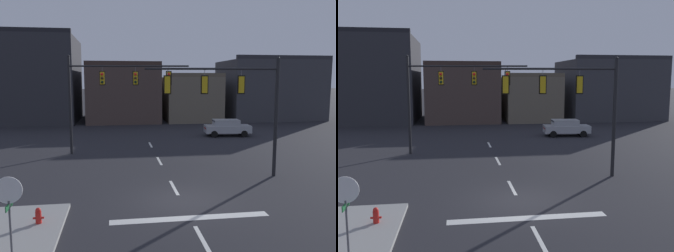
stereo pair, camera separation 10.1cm
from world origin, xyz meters
TOP-DOWN VIEW (x-y plane):
  - ground_plane at (0.00, 0.00)m, footprint 400.00×400.00m
  - stop_bar_paint at (0.00, -2.00)m, footprint 6.40×0.50m
  - lane_centreline at (0.00, 2.00)m, footprint 0.16×26.40m
  - signal_mast_near_side at (3.63, 3.56)m, footprint 7.40×0.85m
  - signal_mast_far_side at (-3.39, 10.79)m, footprint 8.65×1.34m
  - stop_sign at (-5.83, -5.20)m, footprint 0.76×0.64m
  - car_lot_nearside at (7.89, 17.62)m, footprint 4.58×2.24m
  - fire_hydrant at (-5.78, -2.00)m, footprint 0.40×0.30m
  - building_row at (0.21, 33.31)m, footprint 44.28×13.14m

SIDE VIEW (x-z plane):
  - ground_plane at x=0.00m, z-range 0.00..0.00m
  - lane_centreline at x=0.00m, z-range 0.00..0.01m
  - stop_bar_paint at x=0.00m, z-range 0.00..0.01m
  - fire_hydrant at x=-5.78m, z-range -0.05..0.70m
  - car_lot_nearside at x=7.89m, z-range 0.05..1.66m
  - stop_sign at x=-5.83m, z-range 0.73..3.56m
  - building_row at x=0.21m, z-range -1.34..10.00m
  - signal_mast_near_side at x=3.63m, z-range 1.24..7.95m
  - signal_mast_far_side at x=-3.39m, z-range 1.32..8.56m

